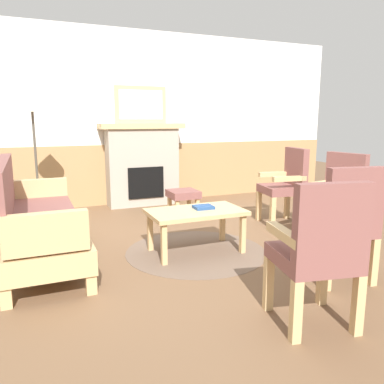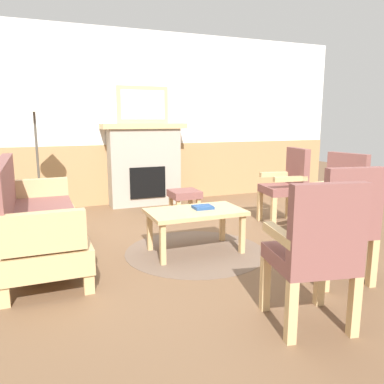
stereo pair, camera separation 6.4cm
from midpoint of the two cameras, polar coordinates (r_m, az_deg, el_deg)
The scene contains 14 objects.
ground_plane at distance 4.06m, azimuth 1.50°, elevation -8.51°, with size 14.00×14.00×0.00m, color brown.
wall_back at distance 6.29m, azimuth -8.49°, elevation 10.39°, with size 7.20×0.14×2.70m.
fireplace at distance 6.08m, azimuth -7.72°, elevation 4.19°, with size 1.30×0.44×1.28m.
framed_picture at distance 6.05m, azimuth -7.94°, elevation 12.76°, with size 0.80×0.04×0.56m.
couch at distance 3.85m, azimuth -22.55°, elevation -4.26°, with size 0.70×1.80×0.98m.
coffee_table at distance 3.88m, azimuth 0.12°, elevation -3.49°, with size 0.96×0.56×0.44m.
round_rug at distance 3.99m, azimuth 0.11°, elevation -8.82°, with size 1.44×1.44×0.01m, color brown.
book_on_table at distance 3.92m, azimuth 1.22°, elevation -2.26°, with size 0.20×0.17×0.03m, color navy.
footstool at distance 5.38m, azimuth -1.66°, elevation -0.55°, with size 0.40×0.40×0.36m.
armchair_near_fireplace at distance 5.09m, azimuth 13.54°, elevation 1.41°, with size 0.55×0.55×0.98m.
armchair_by_window_left at distance 4.47m, azimuth 20.51°, elevation -0.23°, with size 0.56×0.56×0.98m.
armchair_front_left at distance 2.56m, azimuth 17.75°, elevation -7.99°, with size 0.57×0.57×0.98m.
armchair_front_center at distance 3.36m, azimuth 21.13°, elevation -3.75°, with size 0.56×0.56×0.98m.
floor_lamp_by_couch at distance 5.06m, azimuth -23.08°, elevation 11.18°, with size 0.36×0.36×1.68m.
Camera 1 is at (-1.63, -3.47, 1.34)m, focal length 35.77 mm.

